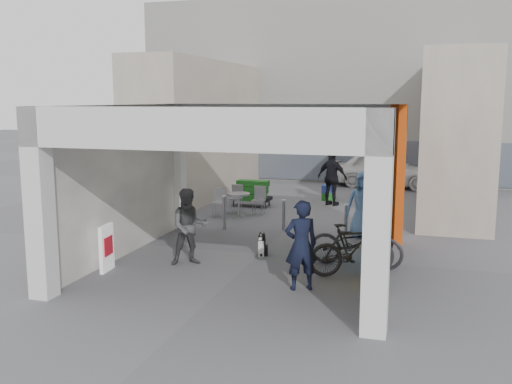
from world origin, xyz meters
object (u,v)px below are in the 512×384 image
(border_collie, at_px, (262,246))
(bicycle_rear, at_px, (352,250))
(cafe_set, at_px, (238,205))
(man_back_turned, at_px, (189,227))
(white_van, at_px, (385,169))
(bicycle_front, at_px, (356,243))
(man_with_dog, at_px, (301,245))
(man_crates, at_px, (332,178))
(man_elderly, at_px, (363,204))
(produce_stand, at_px, (252,196))

(border_collie, relative_size, bicycle_rear, 0.31)
(cafe_set, xyz_separation_m, man_back_turned, (0.68, -5.49, 0.53))
(bicycle_rear, relative_size, white_van, 0.42)
(man_back_turned, distance_m, white_van, 13.18)
(bicycle_front, distance_m, white_van, 11.91)
(man_with_dog, bearing_deg, bicycle_front, -141.40)
(man_crates, bearing_deg, border_collie, 107.68)
(man_crates, relative_size, white_van, 0.44)
(man_crates, distance_m, bicycle_rear, 7.96)
(white_van, bearing_deg, man_crates, 168.68)
(man_crates, relative_size, bicycle_rear, 1.05)
(cafe_set, distance_m, man_with_dog, 7.34)
(man_elderly, bearing_deg, man_back_turned, -143.70)
(border_collie, height_order, bicycle_rear, bicycle_rear)
(border_collie, relative_size, white_van, 0.13)
(border_collie, distance_m, bicycle_front, 2.23)
(cafe_set, relative_size, man_with_dog, 0.84)
(man_with_dog, height_order, bicycle_rear, man_with_dog)
(border_collie, xyz_separation_m, bicycle_rear, (2.20, -0.95, 0.33))
(produce_stand, distance_m, bicycle_front, 7.49)
(man_with_dog, height_order, white_van, man_with_dog)
(bicycle_rear, bearing_deg, man_back_turned, 66.86)
(border_collie, bearing_deg, cafe_set, 100.63)
(man_elderly, xyz_separation_m, white_van, (-0.04, 9.12, -0.14))
(produce_stand, bearing_deg, cafe_set, -96.85)
(man_back_turned, bearing_deg, bicycle_front, -16.42)
(man_back_turned, height_order, white_van, man_back_turned)
(bicycle_front, bearing_deg, man_with_dog, 159.38)
(man_with_dog, distance_m, man_elderly, 4.67)
(man_elderly, distance_m, man_crates, 4.57)
(border_collie, bearing_deg, produce_stand, 94.83)
(man_crates, height_order, bicycle_rear, man_crates)
(produce_stand, height_order, man_crates, man_crates)
(man_with_dog, bearing_deg, man_elderly, -125.24)
(man_crates, height_order, bicycle_front, man_crates)
(cafe_set, xyz_separation_m, bicycle_front, (4.24, -4.64, 0.22))
(produce_stand, distance_m, bicycle_rear, 8.06)
(border_collie, relative_size, man_elderly, 0.33)
(produce_stand, bearing_deg, man_back_turned, -91.75)
(bicycle_front, height_order, white_van, white_van)
(produce_stand, xyz_separation_m, man_elderly, (4.10, -3.38, 0.54))
(border_collie, bearing_deg, bicycle_front, -21.35)
(cafe_set, relative_size, white_van, 0.34)
(white_van, bearing_deg, man_back_turned, 170.69)
(man_back_turned, bearing_deg, border_collie, 9.35)
(border_collie, bearing_deg, man_crates, 70.97)
(produce_stand, relative_size, man_elderly, 0.75)
(produce_stand, relative_size, man_with_dog, 0.76)
(man_with_dog, height_order, man_elderly, man_elderly)
(cafe_set, height_order, bicycle_rear, bicycle_rear)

